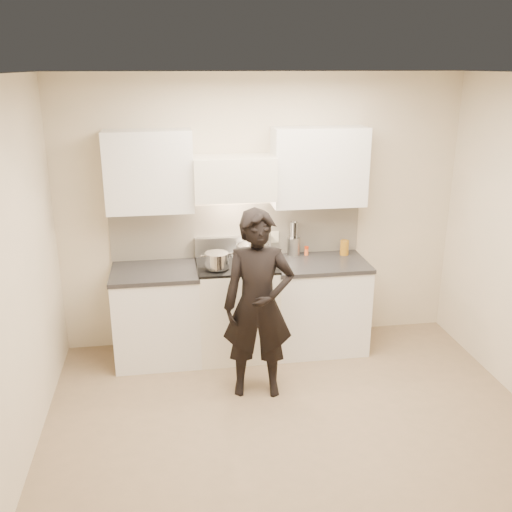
# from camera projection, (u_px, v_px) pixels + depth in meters

# --- Properties ---
(ground_plane) EXTENTS (4.00, 4.00, 0.00)m
(ground_plane) POSITION_uv_depth(u_px,v_px,m) (298.00, 433.00, 4.49)
(ground_plane) COLOR #886F52
(room_shell) EXTENTS (4.04, 3.54, 2.70)m
(room_shell) POSITION_uv_depth(u_px,v_px,m) (284.00, 226.00, 4.32)
(room_shell) COLOR beige
(room_shell) RESTS_ON ground
(stove) EXTENTS (0.76, 0.65, 0.96)m
(stove) POSITION_uv_depth(u_px,v_px,m) (237.00, 308.00, 5.63)
(stove) COLOR silver
(stove) RESTS_ON ground
(counter_right) EXTENTS (0.92, 0.67, 0.92)m
(counter_right) POSITION_uv_depth(u_px,v_px,m) (318.00, 304.00, 5.76)
(counter_right) COLOR silver
(counter_right) RESTS_ON ground
(counter_left) EXTENTS (0.82, 0.67, 0.92)m
(counter_left) POSITION_uv_depth(u_px,v_px,m) (157.00, 314.00, 5.52)
(counter_left) COLOR silver
(counter_left) RESTS_ON ground
(wok) EXTENTS (0.33, 0.41, 0.27)m
(wok) POSITION_uv_depth(u_px,v_px,m) (252.00, 248.00, 5.60)
(wok) COLOR #B8B8B8
(wok) RESTS_ON stove
(stock_pot) EXTENTS (0.31, 0.24, 0.15)m
(stock_pot) POSITION_uv_depth(u_px,v_px,m) (217.00, 260.00, 5.29)
(stock_pot) COLOR #B8B8B8
(stock_pot) RESTS_ON stove
(utensil_crock) EXTENTS (0.13, 0.13, 0.34)m
(utensil_crock) POSITION_uv_depth(u_px,v_px,m) (294.00, 245.00, 5.77)
(utensil_crock) COLOR #B4B4B4
(utensil_crock) RESTS_ON counter_right
(spice_jar) EXTENTS (0.04, 0.04, 0.09)m
(spice_jar) POSITION_uv_depth(u_px,v_px,m) (306.00, 251.00, 5.78)
(spice_jar) COLOR orange
(spice_jar) RESTS_ON counter_right
(oil_glass) EXTENTS (0.09, 0.09, 0.15)m
(oil_glass) POSITION_uv_depth(u_px,v_px,m) (344.00, 248.00, 5.78)
(oil_glass) COLOR #A36A18
(oil_glass) RESTS_ON counter_right
(person) EXTENTS (0.65, 0.47, 1.65)m
(person) POSITION_uv_depth(u_px,v_px,m) (258.00, 305.00, 4.82)
(person) COLOR black
(person) RESTS_ON ground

